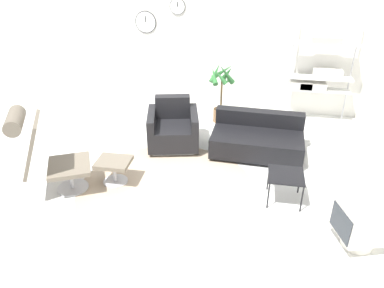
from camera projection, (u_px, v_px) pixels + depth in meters
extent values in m
plane|color=silver|center=(168.00, 175.00, 5.71)|extent=(12.00, 12.00, 0.00)
cube|color=silver|center=(198.00, 40.00, 7.41)|extent=(12.00, 0.06, 2.80)
cylinder|color=black|center=(146.00, 22.00, 7.38)|extent=(0.42, 0.01, 0.42)
cylinder|color=white|center=(146.00, 22.00, 7.38)|extent=(0.40, 0.02, 0.40)
cube|color=black|center=(145.00, 19.00, 7.34)|extent=(0.01, 0.01, 0.12)
cylinder|color=black|center=(177.00, 6.00, 7.13)|extent=(0.30, 0.01, 0.30)
cylinder|color=white|center=(177.00, 6.00, 7.13)|extent=(0.29, 0.02, 0.29)
cube|color=black|center=(177.00, 4.00, 7.10)|extent=(0.01, 0.01, 0.09)
cylinder|color=tan|center=(167.00, 189.00, 5.38)|extent=(2.57, 2.57, 0.01)
cylinder|color=#BCBCC1|center=(73.00, 187.00, 5.40)|extent=(0.59, 0.59, 0.02)
cylinder|color=#BCBCC1|center=(71.00, 178.00, 5.32)|extent=(0.06, 0.06, 0.32)
cube|color=#6B6051|center=(69.00, 166.00, 5.22)|extent=(0.78, 0.80, 0.06)
cube|color=#6B6051|center=(32.00, 145.00, 4.93)|extent=(0.54, 0.69, 0.75)
cylinder|color=#6B6051|center=(15.00, 121.00, 4.73)|extent=(0.43, 0.59, 0.22)
cylinder|color=#BCBCC1|center=(116.00, 181.00, 5.54)|extent=(0.36, 0.36, 0.02)
cylinder|color=#BCBCC1|center=(115.00, 172.00, 5.47)|extent=(0.05, 0.05, 0.29)
cube|color=#6B6051|center=(113.00, 162.00, 5.38)|extent=(0.48, 0.41, 0.06)
cube|color=silver|center=(173.00, 145.00, 6.48)|extent=(0.81, 0.79, 0.06)
cube|color=black|center=(173.00, 134.00, 6.38)|extent=(0.75, 0.91, 0.36)
cube|color=black|center=(173.00, 107.00, 6.47)|extent=(0.62, 0.31, 0.39)
cube|color=black|center=(194.00, 128.00, 6.35)|extent=(0.29, 0.80, 0.57)
cube|color=black|center=(152.00, 129.00, 6.32)|extent=(0.29, 0.80, 0.57)
cube|color=black|center=(256.00, 152.00, 6.26)|extent=(1.36, 0.80, 0.05)
cube|color=black|center=(257.00, 142.00, 6.17)|extent=(1.51, 0.93, 0.33)
cube|color=black|center=(260.00, 118.00, 6.32)|extent=(1.48, 0.26, 0.25)
cube|color=black|center=(286.00, 175.00, 4.96)|extent=(0.47, 0.47, 0.02)
cylinder|color=black|center=(268.00, 196.00, 4.91)|extent=(0.02, 0.02, 0.40)
cylinder|color=black|center=(302.00, 199.00, 4.84)|extent=(0.02, 0.02, 0.40)
cylinder|color=black|center=(268.00, 178.00, 5.28)|extent=(0.02, 0.02, 0.40)
cylinder|color=black|center=(299.00, 181.00, 5.21)|extent=(0.02, 0.02, 0.40)
cylinder|color=beige|center=(357.00, 239.00, 4.36)|extent=(0.36, 0.36, 0.16)
cube|color=beige|center=(362.00, 221.00, 4.23)|extent=(0.63, 0.61, 0.38)
cube|color=#282D33|center=(341.00, 223.00, 4.20)|extent=(0.14, 0.40, 0.32)
cylinder|color=brown|center=(221.00, 115.00, 7.34)|extent=(0.29, 0.29, 0.26)
cylinder|color=#382819|center=(221.00, 109.00, 7.28)|extent=(0.27, 0.27, 0.02)
cylinder|color=brown|center=(221.00, 95.00, 7.14)|extent=(0.04, 0.04, 0.56)
cone|color=#2D6B33|center=(228.00, 77.00, 6.92)|extent=(0.15, 0.32, 0.28)
cone|color=#2D6B33|center=(227.00, 73.00, 7.00)|extent=(0.28, 0.30, 0.34)
cone|color=#2D6B33|center=(222.00, 72.00, 7.10)|extent=(0.43, 0.13, 0.34)
cone|color=#2D6B33|center=(216.00, 73.00, 7.01)|extent=(0.24, 0.36, 0.35)
cone|color=#2D6B33|center=(214.00, 76.00, 6.93)|extent=(0.21, 0.38, 0.30)
cone|color=#2D6B33|center=(221.00, 77.00, 6.87)|extent=(0.29, 0.14, 0.30)
cone|color=#2D6B33|center=(226.00, 74.00, 6.81)|extent=(0.35, 0.30, 0.42)
cylinder|color=#BCBCC1|center=(290.00, 66.00, 7.15)|extent=(0.03, 0.03, 2.05)
cylinder|color=#BCBCC1|center=(352.00, 69.00, 6.98)|extent=(0.03, 0.03, 2.05)
cube|color=white|center=(318.00, 89.00, 7.15)|extent=(1.18, 0.28, 0.02)
cube|color=white|center=(320.00, 78.00, 7.04)|extent=(1.18, 0.28, 0.02)
cube|color=white|center=(326.00, 43.00, 6.73)|extent=(1.18, 0.28, 0.02)
cube|color=beige|center=(301.00, 85.00, 7.16)|extent=(0.40, 0.24, 0.13)
cube|color=silver|center=(328.00, 74.00, 6.97)|extent=(0.51, 0.24, 0.15)
cube|color=#B7B2A8|center=(326.00, 40.00, 6.69)|extent=(0.52, 0.24, 0.12)
cube|color=beige|center=(313.00, 86.00, 7.12)|extent=(0.48, 0.24, 0.13)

